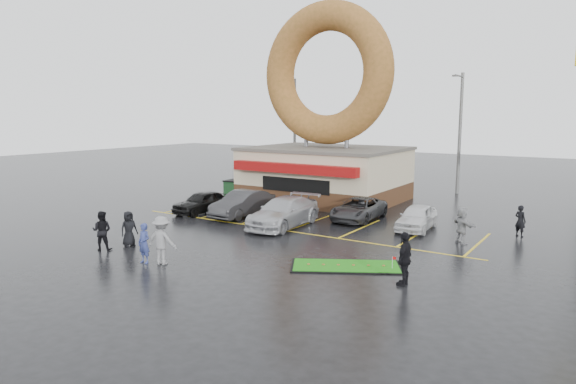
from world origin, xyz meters
The scene contains 18 objects.
ground centered at (0.00, 0.00, 0.00)m, with size 120.00×120.00×0.00m, color black.
donut_shop centered at (-3.00, 12.97, 4.46)m, with size 10.20×8.70×13.50m.
streetlight_left centered at (-10.00, 19.92, 4.78)m, with size 0.40×2.21×9.00m.
streetlight_mid centered at (4.00, 20.92, 4.78)m, with size 0.40×2.21×9.00m.
car_black centered at (-6.94, 4.64, 0.67)m, with size 1.59×3.96×1.35m, color black.
car_dgrey centered at (-4.24, 5.16, 0.75)m, with size 1.60×4.58×1.51m, color #2C2C2E.
car_silver centered at (-0.71, 4.21, 0.77)m, with size 2.16×5.32×1.54m, color #AEAFB3.
car_grey centered at (1.92, 8.00, 0.63)m, with size 2.08×4.51×1.25m, color #313133.
car_white centered at (5.57, 7.35, 0.65)m, with size 1.54×3.83×1.31m, color silver.
person_blue centered at (-1.67, -4.58, 0.82)m, with size 0.60×0.39×1.64m, color navy.
person_blackjkt centered at (-4.79, -4.23, 0.88)m, with size 0.86×0.67×1.76m, color black.
person_hoodie centered at (-0.93, -4.31, 0.98)m, with size 1.27×0.73×1.97m, color gray.
person_bystander centered at (-4.38, -3.09, 0.81)m, with size 0.79×0.51×1.62m, color black.
person_cameraman centered at (8.16, -1.43, 0.96)m, with size 1.13×0.47×1.92m, color black.
person_walker_near centered at (8.29, 5.72, 0.86)m, with size 1.59×0.51×1.72m, color #959598.
person_walker_far centered at (10.35, 8.64, 0.79)m, with size 0.57×0.38×1.57m, color black.
dumpster centered at (-8.08, 9.64, 0.65)m, with size 1.80×1.20×1.30m, color #183E1E.
putting_green centered at (5.46, -0.61, 0.03)m, with size 4.70×3.76×0.54m.
Camera 1 is at (14.24, -18.33, 6.03)m, focal length 32.00 mm.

